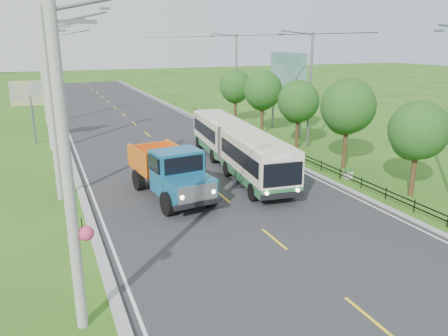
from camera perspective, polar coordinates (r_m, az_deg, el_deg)
ground at (r=19.40m, az=6.58°, el=-9.25°), size 240.00×240.00×0.00m
road at (r=37.19m, az=-8.59°, el=3.21°), size 14.00×120.00×0.02m
curb_left at (r=36.17m, az=-19.70°, el=2.16°), size 0.40×120.00×0.15m
curb_right at (r=39.48m, az=1.52°, el=4.21°), size 0.30×120.00×0.10m
edge_line_left at (r=36.21m, az=-18.83°, el=2.17°), size 0.12×120.00×0.00m
edge_line_right at (r=39.29m, az=0.85°, el=4.11°), size 0.12×120.00×0.00m
centre_dash at (r=19.39m, az=6.58°, el=-9.19°), size 0.12×2.20×0.00m
railing_right at (r=34.59m, az=6.90°, el=2.78°), size 0.04×40.00×0.60m
pole_nearest at (r=12.65m, az=-19.59°, el=-0.26°), size 3.51×0.44×10.00m
pole_near at (r=24.40m, az=-21.61°, el=7.55°), size 3.51×0.32×10.00m
pole_mid at (r=36.32m, az=-22.26°, el=10.02°), size 3.51×0.32×10.00m
pole_far at (r=48.29m, az=-22.60°, el=11.27°), size 3.51×0.32×10.00m
tree_second at (r=25.87m, az=23.90°, el=4.19°), size 3.18×3.26×5.30m
tree_third at (r=30.15m, az=15.78°, el=7.42°), size 3.60×3.62×6.00m
tree_fourth at (r=35.05m, az=9.64°, el=8.31°), size 3.24×3.31×5.40m
tree_fifth at (r=40.17m, az=5.05°, el=9.86°), size 3.48×3.52×5.80m
tree_back at (r=45.55m, az=1.49°, el=10.43°), size 3.30×3.36×5.50m
streetlight_mid at (r=35.20m, az=10.97°, el=10.44°), size 3.02×0.20×9.07m
streetlight_far at (r=47.45m, az=1.44°, el=12.18°), size 3.02×0.20×9.07m
planter_near at (r=28.54m, az=15.87°, el=-0.70°), size 0.64×0.64×0.67m
planter_mid at (r=34.89m, az=7.76°, el=2.84°), size 0.64×0.64×0.67m
planter_far at (r=41.81m, az=2.21°, el=5.22°), size 0.64×0.64×0.67m
billboard_left at (r=39.44m, az=-23.98°, el=8.44°), size 3.00×0.20×5.20m
billboard_right at (r=41.10m, az=8.29°, el=12.00°), size 0.24×6.00×7.30m
bus at (r=29.02m, az=1.67°, el=3.15°), size 3.90×15.02×2.87m
dump_truck at (r=23.90m, az=-7.03°, el=-0.12°), size 3.36×7.08×2.87m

